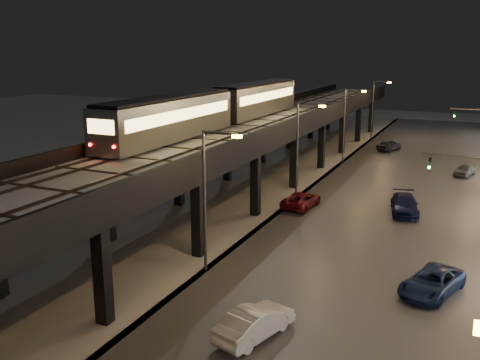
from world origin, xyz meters
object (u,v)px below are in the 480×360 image
at_px(car_far_white, 389,145).
at_px(car_onc_white, 405,205).
at_px(car_mid_silver, 301,200).
at_px(subway_train, 220,106).
at_px(car_onc_red, 465,170).
at_px(car_near_white, 255,323).
at_px(car_onc_dark, 432,283).

distance_m(car_far_white, car_onc_white, 29.33).
distance_m(car_mid_silver, car_far_white, 30.76).
bearing_deg(subway_train, car_far_white, 67.49).
relative_size(car_mid_silver, car_far_white, 1.10).
relative_size(car_far_white, car_onc_red, 1.17).
bearing_deg(car_far_white, car_near_white, 111.13).
bearing_deg(car_onc_dark, car_mid_silver, 150.82).
xyz_separation_m(car_far_white, car_onc_white, (5.91, -28.73, 0.01)).
relative_size(subway_train, car_near_white, 7.65).
relative_size(car_far_white, car_onc_dark, 0.88).
bearing_deg(subway_train, car_onc_white, -1.45).
xyz_separation_m(car_far_white, car_onc_red, (10.09, -11.68, -0.11)).
distance_m(car_mid_silver, car_onc_dark, 17.98).
relative_size(car_mid_silver, car_onc_red, 1.30).
xyz_separation_m(car_onc_dark, car_onc_white, (-3.53, 15.21, 0.07)).
relative_size(car_far_white, car_onc_white, 0.84).
bearing_deg(car_onc_white, car_near_white, -110.50).
xyz_separation_m(car_near_white, car_mid_silver, (-4.68, 21.83, -0.08)).
bearing_deg(subway_train, car_near_white, -60.38).
bearing_deg(car_mid_silver, car_near_white, 106.83).
bearing_deg(car_onc_red, car_mid_silver, -107.91).
bearing_deg(car_mid_silver, car_onc_white, -162.71).
bearing_deg(car_onc_white, car_far_white, 90.43).
bearing_deg(car_near_white, car_onc_red, -85.26).
bearing_deg(subway_train, car_mid_silver, -14.57).
relative_size(car_near_white, car_far_white, 1.05).
xyz_separation_m(car_mid_silver, car_far_white, (2.65, 30.64, 0.08)).
relative_size(car_mid_silver, car_onc_dark, 0.97).
distance_m(car_near_white, car_mid_silver, 22.33).
distance_m(car_mid_silver, car_onc_red, 22.85).
bearing_deg(car_onc_dark, car_onc_white, 121.59).
distance_m(subway_train, car_onc_white, 19.20).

